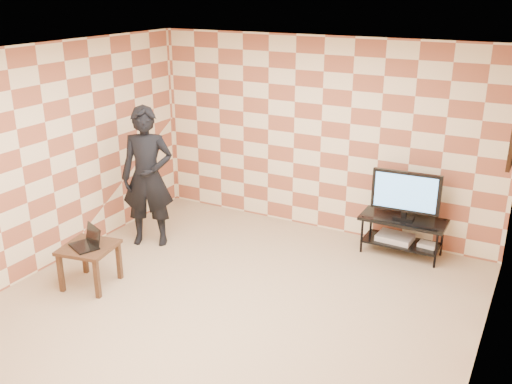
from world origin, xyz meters
TOP-DOWN VIEW (x-y plane):
  - floor at (0.00, 0.00)m, footprint 5.00×5.00m
  - wall_back at (0.00, 2.50)m, footprint 5.00×0.02m
  - wall_front at (0.00, -2.50)m, footprint 5.00×0.02m
  - wall_left at (-2.50, 0.00)m, footprint 0.02×5.00m
  - wall_right at (2.50, 0.00)m, footprint 0.02×5.00m
  - ceiling at (0.00, 0.00)m, footprint 5.00×5.00m
  - tv_stand at (1.29, 2.19)m, footprint 1.08×0.48m
  - tv at (1.29, 2.19)m, footprint 0.86×0.18m
  - dvd_player at (1.21, 2.19)m, footprint 0.47×0.35m
  - game_console at (1.62, 2.20)m, footprint 0.23×0.18m
  - side_table at (-1.69, -0.33)m, footprint 0.66×0.66m
  - laptop at (-1.69, -0.33)m, footprint 0.42×0.39m
  - person at (-1.80, 0.94)m, footprint 0.81×0.70m

SIDE VIEW (x-z plane):
  - floor at x=0.00m, z-range 0.00..0.00m
  - game_console at x=1.62m, z-range 0.17..0.22m
  - dvd_player at x=1.21m, z-range 0.17..0.25m
  - tv_stand at x=1.29m, z-range 0.12..0.62m
  - side_table at x=-1.69m, z-range 0.16..0.66m
  - laptop at x=-1.69m, z-range 0.44..0.67m
  - tv at x=1.29m, z-range 0.53..1.16m
  - person at x=-1.80m, z-range 0.00..1.88m
  - wall_back at x=0.00m, z-range 0.00..2.70m
  - wall_front at x=0.00m, z-range 0.00..2.70m
  - wall_left at x=-2.50m, z-range 0.00..2.70m
  - wall_right at x=2.50m, z-range 0.00..2.70m
  - ceiling at x=0.00m, z-range 2.69..2.71m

